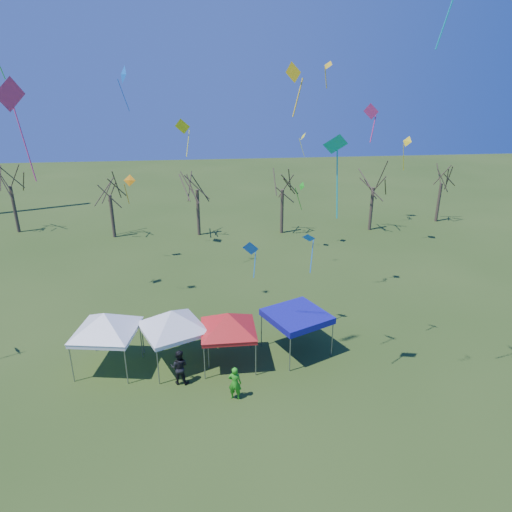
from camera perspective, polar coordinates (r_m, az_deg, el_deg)
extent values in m
plane|color=#2D4716|center=(24.84, -1.50, -15.40)|extent=(140.00, 140.00, 0.00)
cylinder|color=#3D2D21|center=(52.45, -27.93, 5.16)|extent=(0.32, 0.32, 4.78)
cylinder|color=#3D2D21|center=(47.14, -17.52, 4.76)|extent=(0.32, 0.32, 4.28)
cylinder|color=#3D2D21|center=(45.94, -7.24, 5.41)|extent=(0.32, 0.32, 4.64)
cylinder|color=#3D2D21|center=(46.28, 3.26, 5.57)|extent=(0.32, 0.32, 4.49)
cylinder|color=#3D2D21|center=(48.67, 14.21, 5.73)|extent=(0.32, 0.32, 4.47)
cylinder|color=#3D2D21|center=(53.95, 21.85, 6.22)|extent=(0.32, 0.32, 4.23)
cylinder|color=gray|center=(26.04, -22.04, -12.51)|extent=(0.06, 0.06, 2.05)
cylinder|color=gray|center=(28.23, -19.63, -9.36)|extent=(0.06, 0.06, 2.05)
cylinder|color=gray|center=(24.99, -15.92, -13.20)|extent=(0.06, 0.06, 2.05)
cylinder|color=gray|center=(27.26, -13.98, -9.83)|extent=(0.06, 0.06, 2.05)
cube|color=white|center=(26.00, -18.19, -9.02)|extent=(3.58, 3.58, 0.25)
pyramid|color=white|center=(25.45, -18.49, -6.79)|extent=(4.29, 4.29, 1.03)
cylinder|color=gray|center=(24.58, -12.14, -13.49)|extent=(0.06, 0.06, 2.02)
cylinder|color=gray|center=(26.88, -14.14, -10.37)|extent=(0.06, 0.06, 2.02)
cylinder|color=gray|center=(25.38, -5.98, -11.84)|extent=(0.06, 0.06, 2.02)
cylinder|color=gray|center=(27.61, -8.48, -8.99)|extent=(0.06, 0.06, 2.02)
cube|color=white|center=(25.48, -10.36, -8.97)|extent=(4.00, 4.00, 0.24)
pyramid|color=white|center=(24.93, -10.53, -6.72)|extent=(3.92, 3.92, 1.01)
cylinder|color=gray|center=(24.60, -6.46, -13.19)|extent=(0.06, 0.06, 1.93)
cylinder|color=gray|center=(26.87, -6.51, -9.93)|extent=(0.06, 0.06, 1.93)
cylinder|color=gray|center=(24.71, -0.04, -12.86)|extent=(0.06, 0.06, 1.93)
cylinder|color=gray|center=(26.97, -0.70, -9.65)|extent=(0.06, 0.06, 1.93)
cube|color=red|center=(25.17, -3.48, -9.28)|extent=(2.89, 2.89, 0.23)
pyramid|color=red|center=(24.64, -3.54, -7.13)|extent=(4.09, 4.09, 0.96)
cylinder|color=gray|center=(25.04, 4.27, -12.20)|extent=(0.06, 0.06, 2.08)
cylinder|color=gray|center=(27.08, 0.68, -9.31)|extent=(0.06, 0.06, 2.08)
cylinder|color=gray|center=(26.59, 9.49, -10.27)|extent=(0.06, 0.06, 2.08)
cylinder|color=gray|center=(28.52, 5.71, -7.71)|extent=(0.06, 0.06, 2.08)
cube|color=#0F0D8E|center=(26.17, 5.12, -7.63)|extent=(4.13, 4.13, 0.25)
cube|color=#0F0D8E|center=(26.08, 5.13, -7.27)|extent=(4.13, 4.13, 0.12)
imported|color=black|center=(24.51, -9.58, -13.52)|extent=(1.06, 0.89, 1.93)
imported|color=green|center=(23.25, -2.66, -15.57)|extent=(0.74, 0.58, 1.80)
cone|color=yellow|center=(30.16, 8.99, 22.54)|extent=(0.72, 0.78, 0.52)
cube|color=yellow|center=(30.23, 8.72, 21.12)|extent=(0.26, 0.19, 1.20)
cone|color=#1BA719|center=(40.61, 5.72, 8.71)|extent=(0.57, 0.81, 0.74)
cube|color=#1BA719|center=(41.21, 5.33, 7.13)|extent=(0.78, 0.37, 2.13)
cone|color=blue|center=(25.47, -0.67, 1.02)|extent=(1.03, 0.71, 0.92)
cube|color=blue|center=(25.77, -0.17, -1.05)|extent=(0.22, 0.48, 1.48)
cube|color=#0CB6C1|center=(19.86, 22.98, 26.37)|extent=(0.69, 0.07, 2.56)
cone|color=#FFFD1A|center=(35.31, -9.16, 15.74)|extent=(1.37, 1.03, 1.21)
cube|color=#FFFD1A|center=(35.29, -8.51, 13.74)|extent=(0.35, 0.70, 1.87)
cone|color=blue|center=(40.04, -16.32, 20.98)|extent=(1.00, 1.44, 1.38)
cube|color=blue|center=(40.40, -16.23, 18.73)|extent=(0.69, 0.36, 2.47)
cone|color=orange|center=(38.86, -15.54, 9.10)|extent=(1.05, 0.61, 0.95)
cube|color=orange|center=(39.22, -15.85, 7.44)|extent=(0.17, 0.72, 1.82)
cone|color=yellow|center=(20.93, 4.73, 21.93)|extent=(0.79, 0.91, 0.89)
cube|color=yellow|center=(20.75, 5.25, 19.13)|extent=(0.51, 0.39, 1.58)
cone|color=yellow|center=(43.28, 18.37, 13.46)|extent=(0.81, 1.08, 0.93)
cube|color=yellow|center=(43.60, 17.95, 11.65)|extent=(0.41, 0.21, 2.38)
cone|color=#F13572|center=(22.92, -28.49, 17.38)|extent=(1.25, 1.55, 1.50)
cube|color=#F13572|center=(23.26, -26.95, 12.47)|extent=(0.59, 0.40, 3.39)
cone|color=#0CBBAC|center=(20.05, 9.88, 13.70)|extent=(1.27, 0.96, 0.98)
cube|color=#0CBBAC|center=(20.45, 10.10, 8.78)|extent=(0.11, 0.46, 2.96)
cone|color=#D93079|center=(23.31, 14.22, 17.14)|extent=(0.76, 0.78, 0.79)
cube|color=#D93079|center=(23.30, 14.41, 15.11)|extent=(0.30, 0.29, 1.23)
cone|color=#1678ED|center=(27.33, 6.62, 2.33)|extent=(1.02, 0.91, 0.69)
cube|color=#1678ED|center=(27.70, 6.99, -0.08)|extent=(0.27, 0.47, 1.99)
cone|color=#FEFF1A|center=(40.21, 5.87, 14.68)|extent=(0.51, 0.79, 0.69)
cube|color=#FEFF1A|center=(40.59, 5.74, 13.36)|extent=(0.56, 0.04, 1.56)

